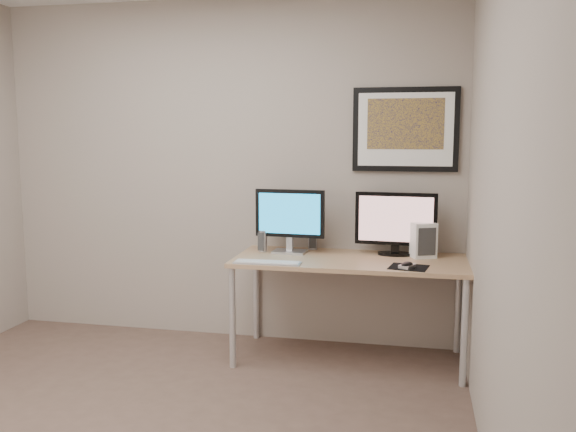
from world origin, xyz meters
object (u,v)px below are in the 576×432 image
framed_art (405,129)px  monitor_large (290,218)px  speaker_left (263,241)px  keyboard (267,262)px  desk (350,268)px  monitor_tv (396,222)px  speaker_right (313,238)px  fan_unit (423,240)px

framed_art → monitor_large: size_ratio=1.47×
speaker_left → keyboard: size_ratio=0.35×
desk → framed_art: 1.07m
monitor_tv → speaker_right: bearing=173.3°
monitor_tv → speaker_left: (-0.96, -0.07, -0.16)m
monitor_tv → speaker_right: (-0.62, 0.10, -0.16)m
speaker_left → desk: bearing=1.8°
framed_art → speaker_right: 1.05m
monitor_large → speaker_left: size_ratio=3.20×
monitor_tv → fan_unit: monitor_tv is taller
monitor_large → fan_unit: bearing=5.2°
speaker_left → keyboard: speaker_left is taller
fan_unit → monitor_tv: bearing=146.2°
monitor_large → speaker_right: 0.28m
monitor_tv → keyboard: monitor_tv is taller
monitor_tv → fan_unit: 0.23m
speaker_right → speaker_left: bearing=-164.3°
framed_art → desk: bearing=-136.5°
speaker_left → speaker_right: (0.34, 0.17, 0.00)m
framed_art → keyboard: size_ratio=1.67×
monitor_tv → speaker_left: bearing=-173.1°
keyboard → monitor_large: bearing=78.7°
framed_art → keyboard: framed_art is taller
speaker_right → keyboard: speaker_right is taller
framed_art → monitor_large: (-0.80, -0.22, -0.63)m
monitor_tv → fan_unit: (0.19, -0.04, -0.12)m
monitor_tv → monitor_large: bearing=-171.4°
desk → speaker_left: 0.68m
monitor_large → fan_unit: (0.95, 0.04, -0.13)m
framed_art → monitor_tv: bearing=-107.5°
speaker_right → desk: bearing=-53.4°
monitor_tv → speaker_right: size_ratio=3.41×
monitor_large → keyboard: size_ratio=1.13×
speaker_left → speaker_right: 0.38m
monitor_tv → desk: bearing=-146.0°
monitor_large → monitor_tv: (0.75, 0.07, -0.02)m
desk → keyboard: bearing=-151.8°
framed_art → monitor_tv: (-0.05, -0.15, -0.65)m
desk → speaker_right: speaker_right is taller
fan_unit → speaker_left: bearing=158.7°
monitor_large → keyboard: bearing=-97.5°
desk → fan_unit: size_ratio=6.51×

